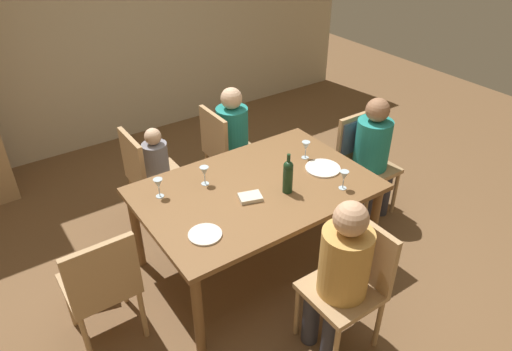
# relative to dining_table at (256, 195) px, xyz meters

# --- Properties ---
(ground_plane) EXTENTS (10.00, 10.00, 0.00)m
(ground_plane) POSITION_rel_dining_table_xyz_m (0.00, 0.00, -0.66)
(ground_plane) COLOR brown
(rear_room_partition) EXTENTS (6.40, 0.12, 2.70)m
(rear_room_partition) POSITION_rel_dining_table_xyz_m (0.00, 2.77, 0.69)
(rear_room_partition) COLOR beige
(rear_room_partition) RESTS_ON ground_plane
(dining_table) EXTENTS (1.74, 1.15, 0.74)m
(dining_table) POSITION_rel_dining_table_xyz_m (0.00, 0.00, 0.00)
(dining_table) COLOR brown
(dining_table) RESTS_ON ground_plane
(chair_right_end) EXTENTS (0.44, 0.46, 0.92)m
(chair_right_end) POSITION_rel_dining_table_xyz_m (1.25, 0.12, -0.07)
(chair_right_end) COLOR tan
(chair_right_end) RESTS_ON ground_plane
(chair_near) EXTENTS (0.44, 0.44, 0.92)m
(chair_near) POSITION_rel_dining_table_xyz_m (0.09, -0.95, -0.13)
(chair_near) COLOR tan
(chair_near) RESTS_ON ground_plane
(chair_far_right) EXTENTS (0.44, 0.44, 0.92)m
(chair_far_right) POSITION_rel_dining_table_xyz_m (0.30, 0.95, -0.13)
(chair_far_right) COLOR tan
(chair_far_right) RESTS_ON ground_plane
(chair_far_left) EXTENTS (0.44, 0.44, 0.92)m
(chair_far_left) POSITION_rel_dining_table_xyz_m (-0.48, 0.95, -0.13)
(chair_far_left) COLOR tan
(chair_far_left) RESTS_ON ground_plane
(chair_left_end) EXTENTS (0.44, 0.44, 0.92)m
(chair_left_end) POSITION_rel_dining_table_xyz_m (-1.25, -0.09, -0.13)
(chair_left_end) COLOR tan
(chair_left_end) RESTS_ON ground_plane
(person_woman_host) EXTENTS (0.31, 0.36, 1.14)m
(person_woman_host) POSITION_rel_dining_table_xyz_m (1.25, -0.03, -0.01)
(person_woman_host) COLOR #33333D
(person_woman_host) RESTS_ON ground_plane
(person_man_bearded) EXTENTS (0.36, 0.32, 1.16)m
(person_man_bearded) POSITION_rel_dining_table_xyz_m (-0.03, -0.95, 0.00)
(person_man_bearded) COLOR #33333D
(person_man_bearded) RESTS_ON ground_plane
(person_man_guest) EXTENTS (0.34, 0.30, 1.11)m
(person_man_guest) POSITION_rel_dining_table_xyz_m (0.42, 0.95, -0.02)
(person_man_guest) COLOR #33333D
(person_man_guest) RESTS_ON ground_plane
(person_child_small) EXTENTS (0.25, 0.22, 0.94)m
(person_child_small) POSITION_rel_dining_table_xyz_m (-0.37, 0.95, -0.10)
(person_child_small) COLOR #33333D
(person_child_small) RESTS_ON ground_plane
(wine_bottle_tall_green) EXTENTS (0.07, 0.07, 0.32)m
(wine_bottle_tall_green) POSITION_rel_dining_table_xyz_m (0.16, -0.18, 0.21)
(wine_bottle_tall_green) COLOR #19381E
(wine_bottle_tall_green) RESTS_ON dining_table
(wine_glass_near_left) EXTENTS (0.07, 0.07, 0.15)m
(wine_glass_near_left) POSITION_rel_dining_table_xyz_m (0.52, -0.38, 0.18)
(wine_glass_near_left) COLOR silver
(wine_glass_near_left) RESTS_ON dining_table
(wine_glass_centre) EXTENTS (0.07, 0.07, 0.15)m
(wine_glass_centre) POSITION_rel_dining_table_xyz_m (-0.29, 0.25, 0.18)
(wine_glass_centre) COLOR silver
(wine_glass_centre) RESTS_ON dining_table
(wine_glass_near_right) EXTENTS (0.07, 0.07, 0.15)m
(wine_glass_near_right) POSITION_rel_dining_table_xyz_m (0.58, 0.12, 0.18)
(wine_glass_near_right) COLOR silver
(wine_glass_near_right) RESTS_ON dining_table
(wine_glass_far) EXTENTS (0.07, 0.07, 0.15)m
(wine_glass_far) POSITION_rel_dining_table_xyz_m (-0.65, 0.29, 0.18)
(wine_glass_far) COLOR silver
(wine_glass_far) RESTS_ON dining_table
(dinner_plate_host) EXTENTS (0.22, 0.22, 0.01)m
(dinner_plate_host) POSITION_rel_dining_table_xyz_m (-0.59, -0.27, 0.08)
(dinner_plate_host) COLOR silver
(dinner_plate_host) RESTS_ON dining_table
(dinner_plate_guest_left) EXTENTS (0.28, 0.28, 0.01)m
(dinner_plate_guest_left) POSITION_rel_dining_table_xyz_m (0.58, -0.10, 0.08)
(dinner_plate_guest_left) COLOR white
(dinner_plate_guest_left) RESTS_ON dining_table
(folded_napkin) EXTENTS (0.19, 0.16, 0.03)m
(folded_napkin) POSITION_rel_dining_table_xyz_m (-0.12, -0.11, 0.09)
(folded_napkin) COLOR beige
(folded_napkin) RESTS_ON dining_table
(handbag) EXTENTS (0.30, 0.18, 0.22)m
(handbag) POSITION_rel_dining_table_xyz_m (-1.25, 0.35, -0.55)
(handbag) COLOR brown
(handbag) RESTS_ON ground_plane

